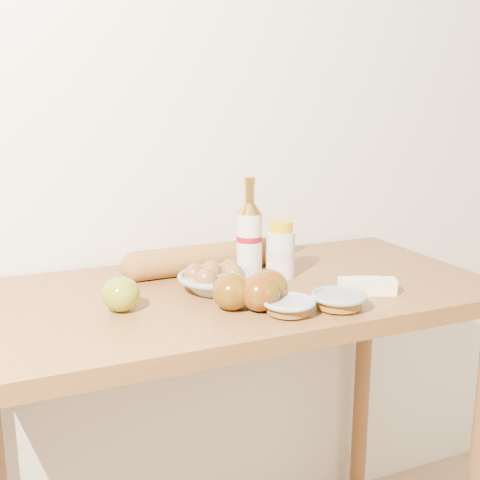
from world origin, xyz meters
The scene contains 13 objects.
back_wall centered at (0.00, 1.51, 1.30)m, with size 3.50×0.02×2.60m, color silver.
table centered at (0.00, 1.18, 0.78)m, with size 1.20×0.60×0.90m.
bourbon_bottle centered at (0.06, 1.22, 1.00)m, with size 0.08×0.08×0.25m.
cream_bottle centered at (0.13, 1.21, 0.96)m, with size 0.08×0.08×0.14m.
egg_bowl centered at (-0.05, 1.18, 0.93)m, with size 0.19×0.19×0.06m.
baguette centered at (-0.02, 1.33, 0.94)m, with size 0.44×0.08×0.07m.
apple_yellowgreen centered at (-0.27, 1.13, 0.94)m, with size 0.10×0.10×0.07m.
apple_redgreen_front centered at (-0.06, 1.05, 0.94)m, with size 0.09×0.09×0.08m.
apple_redgreen_right centered at (-0.01, 1.02, 0.94)m, with size 0.09×0.09×0.08m.
sugar_bowl centered at (0.03, 0.98, 0.92)m, with size 0.14×0.14×0.03m.
syrup_bowl centered at (0.14, 0.96, 0.92)m, with size 0.14×0.14×0.03m.
butter_stick centered at (0.25, 1.02, 0.92)m, with size 0.13×0.09×0.04m.
apple_extra centered at (0.02, 1.04, 0.94)m, with size 0.09×0.09×0.08m.
Camera 1 is at (-0.52, -0.04, 1.33)m, focal length 45.00 mm.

